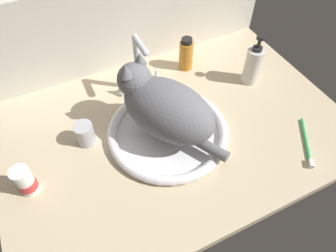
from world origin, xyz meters
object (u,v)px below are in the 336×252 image
at_px(faucet, 139,71).
at_px(metal_jar, 85,134).
at_px(pill_bottle, 25,181).
at_px(cat, 163,106).
at_px(sink_basin, 168,131).
at_px(toothbrush, 307,143).
at_px(amber_bottle, 186,54).
at_px(soap_pump_bottle, 253,65).

distance_m(faucet, metal_jar, 0.28).
height_order(metal_jar, pill_bottle, pill_bottle).
height_order(cat, metal_jar, cat).
distance_m(sink_basin, cat, 0.11).
distance_m(sink_basin, toothbrush, 0.42).
relative_size(amber_bottle, toothbrush, 0.79).
relative_size(faucet, toothbrush, 1.37).
bearing_deg(metal_jar, faucet, 30.70).
bearing_deg(cat, soap_pump_bottle, 11.62).
relative_size(sink_basin, pill_bottle, 3.99).
xyz_separation_m(faucet, pill_bottle, (-0.42, -0.23, -0.04)).
bearing_deg(toothbrush, cat, 147.64).
bearing_deg(toothbrush, amber_bottle, 108.59).
height_order(cat, soap_pump_bottle, cat).
distance_m(soap_pump_bottle, toothbrush, 0.32).
relative_size(pill_bottle, toothbrush, 0.58).
xyz_separation_m(cat, amber_bottle, (0.21, 0.25, -0.06)).
xyz_separation_m(pill_bottle, soap_pump_bottle, (0.80, 0.11, 0.03)).
height_order(faucet, pill_bottle, faucet).
distance_m(faucet, pill_bottle, 0.48).
bearing_deg(cat, sink_basin, -61.10).
bearing_deg(toothbrush, soap_pump_bottle, 87.76).
bearing_deg(amber_bottle, faucet, -168.80).
xyz_separation_m(pill_bottle, toothbrush, (0.78, -0.21, -0.04)).
bearing_deg(amber_bottle, metal_jar, -157.62).
bearing_deg(sink_basin, amber_bottle, 52.69).
relative_size(cat, metal_jar, 4.88).
relative_size(sink_basin, toothbrush, 2.33).
distance_m(faucet, amber_bottle, 0.21).
relative_size(cat, toothbrush, 2.21).
bearing_deg(metal_jar, amber_bottle, 22.38).
bearing_deg(amber_bottle, pill_bottle, -156.32).
height_order(sink_basin, toothbrush, sink_basin).
bearing_deg(faucet, pill_bottle, -151.04).
distance_m(cat, soap_pump_bottle, 0.40).
bearing_deg(sink_basin, cat, 118.90).
bearing_deg(cat, amber_bottle, 49.57).
distance_m(faucet, cat, 0.21).
distance_m(metal_jar, amber_bottle, 0.47).
bearing_deg(faucet, soap_pump_bottle, -18.80).
distance_m(faucet, soap_pump_bottle, 0.40).
relative_size(metal_jar, toothbrush, 0.45).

